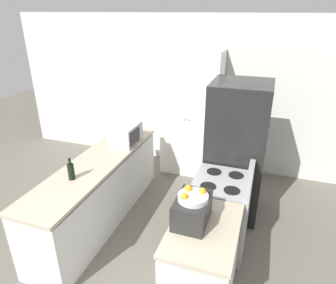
{
  "coord_description": "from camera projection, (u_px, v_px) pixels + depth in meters",
  "views": [
    {
      "loc": [
        1.17,
        -1.53,
        2.64
      ],
      "look_at": [
        0.0,
        1.86,
        1.05
      ],
      "focal_mm": 32.0,
      "sensor_mm": 36.0,
      "label": 1
    }
  ],
  "objects": [
    {
      "name": "stove",
      "position": [
        220.0,
        213.0,
        3.52
      ],
      "size": [
        0.66,
        0.7,
        1.05
      ],
      "color": "#9E9EA3",
      "rests_on": "ground_plane"
    },
    {
      "name": "microwave",
      "position": [
        125.0,
        134.0,
        4.25
      ],
      "size": [
        0.34,
        0.47,
        0.27
      ],
      "color": "#B2B2B7",
      "rests_on": "counter_left"
    },
    {
      "name": "wall_back",
      "position": [
        197.0,
        94.0,
        5.16
      ],
      "size": [
        7.0,
        0.06,
        2.6
      ],
      "color": "silver",
      "rests_on": "ground_plane"
    },
    {
      "name": "pantry_cabinet",
      "position": [
        191.0,
        114.0,
        4.99
      ],
      "size": [
        0.94,
        0.57,
        2.08
      ],
      "color": "white",
      "rests_on": "ground_plane"
    },
    {
      "name": "refrigerator",
      "position": [
        236.0,
        151.0,
        3.98
      ],
      "size": [
        0.76,
        0.76,
        1.84
      ],
      "color": "black",
      "rests_on": "ground_plane"
    },
    {
      "name": "wine_bottle",
      "position": [
        71.0,
        171.0,
        3.35
      ],
      "size": [
        0.07,
        0.07,
        0.26
      ],
      "color": "black",
      "rests_on": "counter_left"
    },
    {
      "name": "counter_left",
      "position": [
        99.0,
        192.0,
        3.97
      ],
      "size": [
        0.6,
        2.5,
        0.89
      ],
      "color": "silver",
      "rests_on": "ground_plane"
    },
    {
      "name": "toaster_oven",
      "position": [
        192.0,
        210.0,
        2.67
      ],
      "size": [
        0.29,
        0.42,
        0.24
      ],
      "color": "black",
      "rests_on": "counter_right"
    },
    {
      "name": "fruit_bowl",
      "position": [
        193.0,
        196.0,
        2.6
      ],
      "size": [
        0.27,
        0.27,
        0.1
      ],
      "color": "silver",
      "rests_on": "toaster_oven"
    },
    {
      "name": "counter_right",
      "position": [
        202.0,
        266.0,
        2.82
      ],
      "size": [
        0.6,
        0.92,
        0.89
      ],
      "color": "silver",
      "rests_on": "ground_plane"
    }
  ]
}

